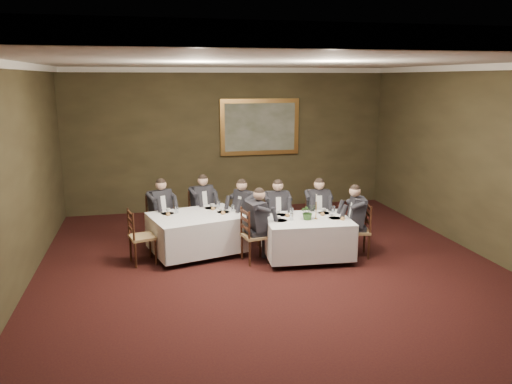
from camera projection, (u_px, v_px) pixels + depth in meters
name	position (u px, v px, depth m)	size (l,w,h in m)	color
ground	(282.00, 284.00, 8.05)	(10.00, 10.00, 0.00)	black
ceiling	(285.00, 61.00, 7.27)	(8.00, 10.00, 0.10)	silver
back_wall	(229.00, 140.00, 12.42)	(8.00, 0.10, 3.50)	#312918
left_wall	(1.00, 190.00, 6.82)	(0.10, 10.00, 3.50)	#312918
right_wall	(509.00, 168.00, 8.50)	(0.10, 10.00, 3.50)	#312918
crown_molding	(285.00, 65.00, 7.28)	(8.00, 10.00, 0.12)	white
table_main	(307.00, 235.00, 9.11)	(1.62, 1.27, 0.67)	black
table_second	(196.00, 231.00, 9.35)	(1.91, 1.63, 0.67)	black
chair_main_backleft	(276.00, 232.00, 9.84)	(0.45, 0.43, 1.00)	#94764B
diner_main_backleft	(277.00, 221.00, 9.78)	(0.43, 0.49, 1.35)	black
chair_main_backright	(317.00, 230.00, 9.97)	(0.49, 0.47, 1.00)	#94764B
diner_main_backright	(317.00, 219.00, 9.91)	(0.46, 0.53, 1.35)	black
chair_main_endleft	(254.00, 246.00, 8.99)	(0.49, 0.51, 1.00)	#94764B
diner_main_endleft	(255.00, 234.00, 8.95)	(0.54, 0.48, 1.35)	black
chair_main_endright	(358.00, 241.00, 9.29)	(0.51, 0.52, 1.00)	#94764B
diner_main_endright	(358.00, 229.00, 9.24)	(0.55, 0.49, 1.35)	black
chair_sec_backleft	(161.00, 231.00, 9.91)	(0.58, 0.58, 1.00)	#94764B
diner_sec_backleft	(160.00, 220.00, 9.85)	(0.58, 0.61, 1.35)	black
chair_sec_backright	(202.00, 225.00, 10.31)	(0.56, 0.55, 1.00)	#94764B
diner_sec_backright	(202.00, 214.00, 10.25)	(0.55, 0.59, 1.35)	black
chair_sec_endright	(246.00, 232.00, 9.86)	(0.58, 0.59, 1.00)	#94764B
diner_sec_endright	(245.00, 221.00, 9.80)	(0.61, 0.58, 1.35)	black
chair_sec_endleft	(142.00, 248.00, 8.92)	(0.52, 0.53, 1.00)	#94764B
centerpiece	(308.00, 211.00, 8.95)	(0.27, 0.24, 0.31)	#2D5926
candlestick	(316.00, 210.00, 8.98)	(0.07, 0.07, 0.47)	gold
place_setting_table_main	(284.00, 213.00, 9.31)	(0.33, 0.31, 0.14)	white
place_setting_table_second	(170.00, 211.00, 9.41)	(0.33, 0.31, 0.14)	white
painting	(260.00, 127.00, 12.45)	(2.00, 0.09, 1.39)	#BF8D46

